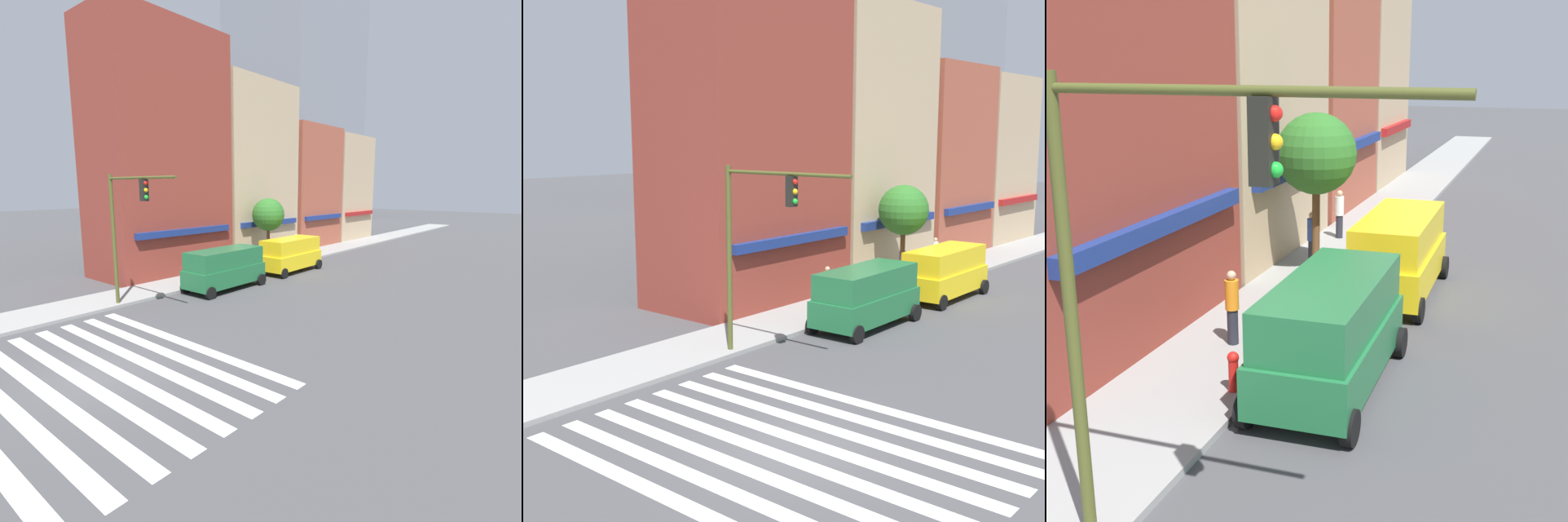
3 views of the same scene
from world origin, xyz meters
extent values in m
plane|color=#424244|center=(0.00, 0.00, 0.00)|extent=(200.00, 200.00, 0.00)
cube|color=gray|center=(0.00, 7.50, 0.07)|extent=(120.00, 3.00, 0.15)
cube|color=silver|center=(-2.52, 0.00, 0.00)|extent=(0.47, 10.80, 0.01)
cube|color=silver|center=(-1.51, 0.00, 0.00)|extent=(0.47, 10.80, 0.01)
cube|color=silver|center=(-0.50, 0.00, 0.00)|extent=(0.47, 10.80, 0.01)
cube|color=silver|center=(0.50, 0.00, 0.00)|extent=(0.47, 10.80, 0.01)
cube|color=silver|center=(1.51, 0.00, 0.00)|extent=(0.47, 10.80, 0.01)
cube|color=silver|center=(2.52, 0.00, 0.00)|extent=(0.47, 10.80, 0.01)
cube|color=silver|center=(3.52, 0.00, 0.00)|extent=(0.47, 10.80, 0.01)
cube|color=maroon|center=(11.16, 11.50, 7.97)|extent=(8.86, 5.00, 15.94)
cube|color=navy|center=(11.16, 8.85, 3.00)|extent=(7.53, 0.30, 0.40)
cube|color=tan|center=(19.87, 11.50, 7.03)|extent=(8.04, 5.00, 14.06)
cube|color=navy|center=(19.87, 8.85, 3.00)|extent=(6.84, 0.30, 0.40)
cube|color=#9E4C38|center=(28.13, 11.50, 5.78)|extent=(7.31, 5.00, 11.55)
cube|color=navy|center=(28.13, 8.85, 3.00)|extent=(6.21, 0.30, 0.40)
cube|color=tan|center=(35.57, 11.50, 5.65)|extent=(7.08, 5.00, 11.29)
cube|color=maroon|center=(35.57, 8.85, 3.00)|extent=(6.02, 0.30, 0.40)
cube|color=gray|center=(52.69, 29.62, 26.99)|extent=(19.92, 15.25, 53.99)
cylinder|color=#474C1E|center=(4.60, 6.40, 3.22)|extent=(0.18, 0.18, 6.44)
cylinder|color=#474C1E|center=(4.60, 3.94, 6.24)|extent=(0.12, 4.92, 0.12)
cube|color=black|center=(4.60, 3.69, 5.72)|extent=(0.32, 0.24, 0.95)
sphere|color=red|center=(4.60, 3.56, 6.01)|extent=(0.18, 0.18, 0.18)
sphere|color=#EAAD14|center=(4.60, 3.56, 5.71)|extent=(0.18, 0.18, 0.18)
sphere|color=green|center=(4.60, 3.56, 5.41)|extent=(0.18, 0.18, 0.18)
cube|color=#1E6638|center=(10.45, 4.70, 0.84)|extent=(5.04, 2.09, 1.00)
cube|color=#1E6638|center=(10.45, 4.70, 1.84)|extent=(4.78, 1.93, 1.00)
cylinder|color=black|center=(8.36, 5.70, 0.34)|extent=(0.68, 0.22, 0.68)
cylinder|color=black|center=(8.36, 3.70, 0.34)|extent=(0.68, 0.22, 0.68)
cylinder|color=black|center=(12.54, 5.70, 0.34)|extent=(0.68, 0.22, 0.68)
cylinder|color=black|center=(12.54, 3.70, 0.34)|extent=(0.68, 0.22, 0.68)
cube|color=yellow|center=(16.92, 4.70, 0.84)|extent=(5.04, 2.09, 1.00)
cube|color=yellow|center=(16.92, 4.70, 1.84)|extent=(4.78, 1.93, 1.00)
cylinder|color=black|center=(14.83, 5.70, 0.34)|extent=(0.68, 0.22, 0.68)
cylinder|color=black|center=(14.83, 3.70, 0.34)|extent=(0.68, 0.22, 0.68)
cylinder|color=black|center=(19.02, 5.70, 0.34)|extent=(0.68, 0.22, 0.68)
cylinder|color=black|center=(19.02, 3.70, 0.34)|extent=(0.68, 0.22, 0.68)
cylinder|color=#23232D|center=(22.34, 8.06, 0.57)|extent=(0.26, 0.26, 0.85)
cylinder|color=silver|center=(22.34, 8.06, 1.35)|extent=(0.32, 0.32, 0.70)
sphere|color=tan|center=(22.34, 8.06, 1.81)|extent=(0.22, 0.22, 0.22)
cylinder|color=#23232D|center=(18.42, 7.79, 0.57)|extent=(0.26, 0.26, 0.85)
cylinder|color=#2D4C9E|center=(18.42, 7.79, 1.35)|extent=(0.32, 0.32, 0.70)
sphere|color=tan|center=(18.42, 7.79, 1.81)|extent=(0.22, 0.22, 0.22)
cylinder|color=#23232D|center=(11.66, 7.46, 0.57)|extent=(0.26, 0.26, 0.85)
cylinder|color=orange|center=(11.66, 7.46, 1.35)|extent=(0.32, 0.32, 0.70)
sphere|color=tan|center=(11.66, 7.46, 1.81)|extent=(0.22, 0.22, 0.22)
cylinder|color=red|center=(9.39, 6.40, 0.47)|extent=(0.20, 0.20, 0.65)
sphere|color=red|center=(9.39, 6.40, 0.87)|extent=(0.24, 0.24, 0.24)
cylinder|color=brown|center=(17.90, 7.50, 1.56)|extent=(0.24, 0.24, 2.81)
sphere|color=#286623|center=(17.90, 7.50, 3.81)|extent=(2.43, 2.43, 2.43)
camera|label=1|loc=(-5.85, -11.66, 5.85)|focal=28.00mm
camera|label=2|loc=(-12.76, -10.40, 7.47)|focal=50.00mm
camera|label=3|loc=(-2.69, 0.69, 6.59)|focal=50.00mm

